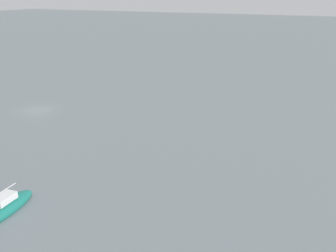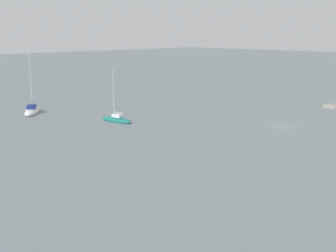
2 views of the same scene
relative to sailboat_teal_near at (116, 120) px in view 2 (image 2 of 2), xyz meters
The scene contains 3 objects.
ground_plane 27.32m from the sailboat_teal_near, 140.76° to the right, with size 500.00×500.00×0.00m, color slate.
sailboat_teal_near is the anchor object (origin of this frame).
sailboat_white_far 18.27m from the sailboat_teal_near, 20.16° to the left, with size 7.76×6.77×11.83m.
Camera 2 is at (-36.69, 61.44, 14.76)m, focal length 47.27 mm.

